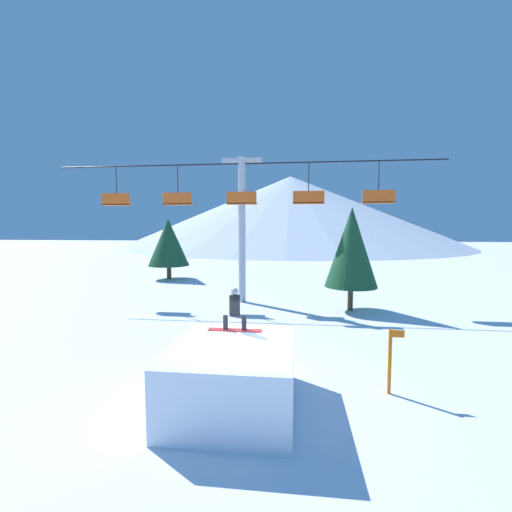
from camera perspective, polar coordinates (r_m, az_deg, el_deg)
The scene contains 8 objects.
ground_plane at distance 9.82m, azimuth -2.44°, elevation -22.63°, with size 220.00×220.00×0.00m, color white.
mountain_ridge at distance 87.72m, azimuth 5.76°, elevation 7.41°, with size 82.07×82.07×17.47m.
snow_ramp at distance 9.14m, azimuth -3.71°, elevation -19.14°, with size 2.99×3.68×1.63m.
snowboarder at distance 9.70m, azimuth -3.58°, elevation -9.01°, with size 1.51×0.30×1.21m.
chairlift at distance 20.66m, azimuth -2.38°, elevation 7.02°, with size 23.23×0.44×8.71m.
pine_tree_near at distance 19.22m, azimuth 15.62°, elevation 1.40°, with size 2.83×2.83×5.64m.
pine_tree_far at distance 31.06m, azimuth -14.38°, elevation 2.23°, with size 3.56×3.56×5.33m.
trail_marker at distance 10.32m, azimuth 21.47°, elevation -15.76°, with size 0.41×0.10×1.79m.
Camera 1 is at (1.39, -8.61, 4.50)m, focal length 24.00 mm.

